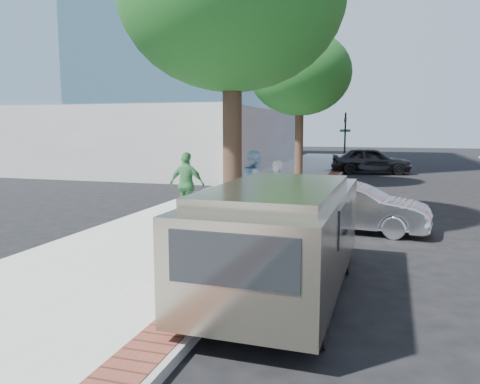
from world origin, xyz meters
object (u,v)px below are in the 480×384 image
at_px(person_gray, 276,192).
at_px(sedan_silver, 354,207).
at_px(parking_meter, 265,197).
at_px(person_officer, 255,184).
at_px(person_green, 187,185).
at_px(bg_car, 371,160).
at_px(van, 284,233).

xyz_separation_m(person_gray, sedan_silver, (2.08, 0.35, -0.37)).
height_order(parking_meter, person_officer, person_officer).
relative_size(person_green, sedan_silver, 0.49).
relative_size(bg_car, van, 0.91).
bearing_deg(sedan_silver, person_gray, 107.38).
bearing_deg(sedan_silver, person_officer, 93.92).
distance_m(person_green, bg_car, 17.66).
xyz_separation_m(person_green, sedan_silver, (4.83, 0.15, -0.46)).
height_order(bg_car, van, van).
bearing_deg(sedan_silver, person_green, 99.50).
bearing_deg(bg_car, person_green, 157.67).
relative_size(person_gray, sedan_silver, 0.44).
relative_size(sedan_silver, van, 0.76).
height_order(person_green, sedan_silver, person_green).
height_order(sedan_silver, van, van).
xyz_separation_m(parking_meter, van, (1.02, -2.77, -0.16)).
height_order(person_green, van, person_green).
bearing_deg(sedan_silver, bg_car, 7.64).
relative_size(person_green, van, 0.37).
bearing_deg(person_officer, person_green, 79.14).
height_order(parking_meter, person_green, person_green).
height_order(parking_meter, bg_car, same).
height_order(person_gray, person_green, person_green).
distance_m(parking_meter, person_green, 3.83).
bearing_deg(van, person_gray, 105.21).
height_order(parking_meter, person_gray, person_gray).
height_order(parking_meter, van, van).
bearing_deg(person_gray, bg_car, 141.29).
bearing_deg(sedan_silver, van, 178.84).
xyz_separation_m(bg_car, van, (-0.87, -22.15, 0.24)).
xyz_separation_m(sedan_silver, van, (-0.84, -5.33, 0.39)).
bearing_deg(parking_meter, sedan_silver, 54.07).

